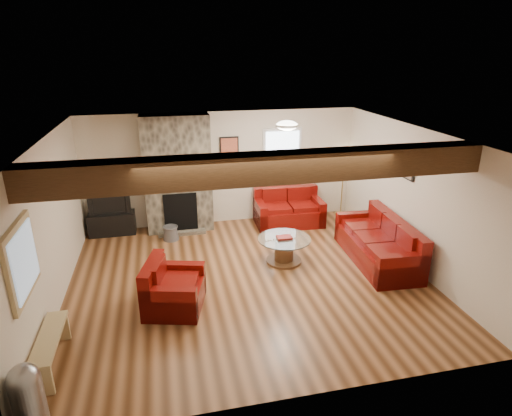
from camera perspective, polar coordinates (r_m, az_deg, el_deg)
The scene contains 18 objects.
room at distance 6.96m, azimuth -1.10°, elevation -0.47°, with size 8.00×8.00×8.00m.
oak_beam at distance 5.48m, azimuth 1.49°, elevation 5.36°, with size 6.00×0.36×0.38m, color #33200F.
chimney_breast at distance 9.22m, azimuth -10.38°, elevation 4.26°, with size 1.40×0.67×2.50m.
back_window at distance 9.71m, azimuth 3.49°, elevation 7.39°, with size 0.90×0.08×1.10m, color silver, non-canonical shape.
hatch_window at distance 5.63m, azimuth -28.72°, elevation -6.19°, with size 0.08×1.00×0.90m, color tan, non-canonical shape.
ceiling_dome at distance 7.71m, azimuth 4.14°, elevation 10.72°, with size 0.40×0.40×0.18m, color silver, non-canonical shape.
artwork_back at distance 9.42m, azimuth -3.59°, elevation 7.92°, with size 0.42×0.06×0.52m, color black, non-canonical shape.
artwork_right at distance 8.16m, azimuth 19.31°, elevation 5.21°, with size 0.06×0.55×0.42m, color black, non-canonical shape.
sofa_three at distance 8.24m, azimuth 15.89°, elevation -4.17°, with size 2.13×0.89×0.82m, color #4D0B05, non-canonical shape.
loveseat at distance 9.62m, azimuth 4.41°, elevation 0.05°, with size 1.49×0.86×0.79m, color #4D0B05, non-canonical shape.
armchair_red at distance 6.69m, azimuth -10.86°, elevation -10.06°, with size 0.94×0.82×0.76m, color #4D0B05, non-canonical shape.
coffee_table at distance 7.97m, azimuth 3.76°, elevation -5.60°, with size 0.98×0.98×0.51m.
tv_cabinet at distance 9.63m, azimuth -18.62°, elevation -1.97°, with size 0.95×0.38×0.48m, color black.
television at distance 9.47m, azimuth -18.94°, elevation 0.73°, with size 0.85×0.11×0.49m, color black.
floor_lamp at distance 10.12m, azimuth 11.67°, elevation 5.97°, with size 0.38×0.38×1.50m.
pine_bench at distance 6.15m, azimuth -25.64°, elevation -16.82°, with size 0.26×1.12×0.42m, color tan, non-canonical shape.
pedal_bin at distance 5.29m, azimuth -28.13°, elevation -21.45°, with size 0.32×0.32×0.80m, color #97989C, non-canonical shape.
coal_bucket at distance 9.07m, azimuth -11.30°, elevation -3.26°, with size 0.32×0.32×0.30m, color slate, non-canonical shape.
Camera 1 is at (-1.30, -6.37, 3.73)m, focal length 30.00 mm.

